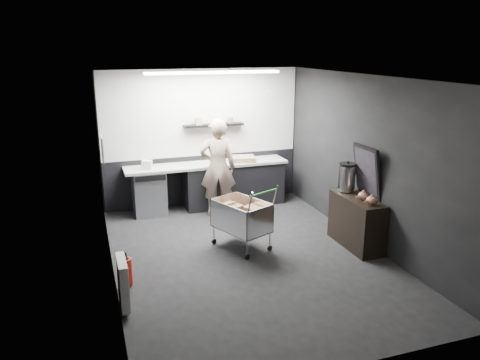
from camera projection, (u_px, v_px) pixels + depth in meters
name	position (u px, v px, depth m)	size (l,w,h in m)	color
floor	(248.00, 256.00, 7.20)	(5.50, 5.50, 0.00)	black
ceiling	(249.00, 77.00, 6.45)	(5.50, 5.50, 0.00)	silver
wall_back	(202.00, 138.00, 9.33)	(5.50, 5.50, 0.00)	black
wall_front	(348.00, 245.00, 4.32)	(5.50, 5.50, 0.00)	black
wall_left	(107.00, 184.00, 6.21)	(5.50, 5.50, 0.00)	black
wall_right	(367.00, 161.00, 7.44)	(5.50, 5.50, 0.00)	black
kitchen_wall_panel	(202.00, 113.00, 9.17)	(3.95, 0.02, 1.70)	silver
dado_panel	(204.00, 179.00, 9.55)	(3.95, 0.02, 1.00)	black
floating_shelf	(214.00, 125.00, 9.20)	(1.20, 0.22, 0.04)	black
wall_clock	(269.00, 95.00, 9.51)	(0.20, 0.20, 0.03)	silver
poster	(102.00, 150.00, 7.35)	(0.02, 0.30, 0.40)	white
poster_red_band	(102.00, 145.00, 7.33)	(0.01, 0.22, 0.10)	red
radiator	(123.00, 282.00, 5.69)	(0.10, 0.50, 0.60)	silver
ceiling_strip	(213.00, 73.00, 8.14)	(2.40, 0.20, 0.04)	white
prep_counter	(214.00, 185.00, 9.32)	(3.20, 0.61, 0.90)	black
person	(218.00, 167.00, 8.76)	(0.67, 0.44, 1.85)	beige
shopping_cart	(241.00, 218.00, 7.39)	(0.92, 1.17, 1.05)	silver
sideboard	(356.00, 215.00, 7.47)	(0.46, 1.09, 1.63)	black
fire_extinguisher	(127.00, 271.00, 6.24)	(0.14, 0.14, 0.47)	red
cardboard_box	(242.00, 159.00, 9.31)	(0.50, 0.38, 0.10)	#967350
pink_tub	(216.00, 158.00, 9.19)	(0.18, 0.18, 0.18)	beige
white_container	(147.00, 165.00, 8.73)	(0.18, 0.14, 0.16)	silver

